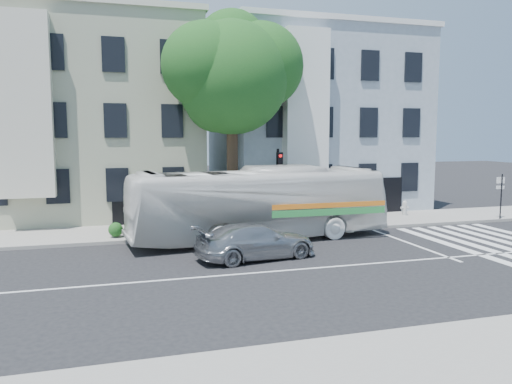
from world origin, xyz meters
name	(u,v)px	position (x,y,z in m)	size (l,w,h in m)	color
ground	(290,270)	(0.00, 0.00, 0.00)	(120.00, 120.00, 0.00)	black
sidewalk_far	(235,227)	(0.00, 8.00, 0.07)	(80.00, 4.00, 0.15)	gray
sidewalk_near	(431,373)	(0.00, -8.00, 0.07)	(80.00, 4.00, 0.15)	gray
building_left	(90,121)	(-7.00, 15.00, 5.50)	(12.00, 10.00, 11.00)	#9DA086
building_right	(312,123)	(7.00, 15.00, 5.50)	(12.00, 10.00, 11.00)	#8A97A4
street_tree	(232,72)	(0.06, 8.74, 7.83)	(7.30, 5.90, 11.10)	#2D2116
bus	(260,204)	(0.48, 5.20, 1.64)	(11.79, 2.76, 3.29)	silver
sedan	(256,241)	(-0.66, 1.95, 0.68)	(4.68, 1.90, 1.36)	#A5A7AC
hedge	(210,225)	(-1.52, 6.80, 0.50)	(8.50, 0.84, 0.70)	#295B1D
traffic_signal	(279,178)	(2.00, 7.13, 2.60)	(0.42, 0.52, 4.02)	black
fire_hydrant	(405,208)	(10.09, 8.64, 0.58)	(0.46, 0.27, 0.83)	#B2B2AD
far_sign_pole	(501,190)	(14.40, 6.14, 1.70)	(0.44, 0.21, 2.44)	black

